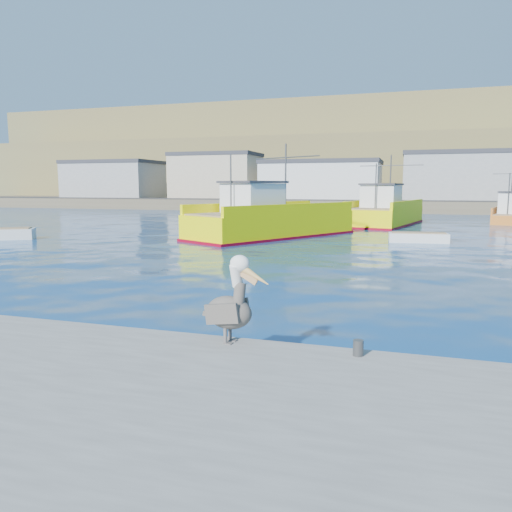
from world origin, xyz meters
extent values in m
plane|color=navy|center=(0.00, 0.00, 0.00)|extent=(260.00, 260.00, 0.00)
cylinder|color=#4C4C4C|center=(3.00, -3.40, 0.65)|extent=(0.20, 0.20, 0.30)
cube|color=brown|center=(0.00, 72.00, 0.80)|extent=(160.00, 30.00, 1.60)
cube|color=brown|center=(0.00, 98.00, 6.00)|extent=(180.00, 40.00, 14.00)
cube|color=brown|center=(0.00, 118.00, 11.00)|extent=(200.00, 40.00, 24.00)
cube|color=#2D2D2D|center=(0.00, 61.00, 1.65)|extent=(150.00, 5.00, 0.10)
cube|color=gray|center=(-48.00, 67.00, 4.60)|extent=(16.00, 10.00, 6.00)
cube|color=#333338|center=(-48.00, 67.00, 7.90)|extent=(16.32, 10.20, 0.60)
cube|color=tan|center=(-28.00, 67.00, 5.10)|extent=(14.00, 9.00, 7.00)
cube|color=#333338|center=(-28.00, 67.00, 8.90)|extent=(14.28, 9.18, 0.60)
cube|color=silver|center=(-10.00, 67.00, 4.35)|extent=(18.00, 11.00, 5.50)
cube|color=#333338|center=(-10.00, 67.00, 7.40)|extent=(18.36, 11.22, 0.60)
cube|color=gray|center=(10.00, 67.00, 4.85)|extent=(15.00, 10.00, 6.50)
cube|color=#333338|center=(10.00, 67.00, 8.40)|extent=(15.30, 10.20, 0.60)
cube|color=#FFF500|center=(-5.76, 22.36, 0.87)|extent=(10.35, 13.93, 1.75)
cube|color=#FFF500|center=(-3.91, 21.35, 2.10)|extent=(6.53, 11.68, 0.70)
cube|color=#FFF500|center=(-7.61, 23.37, 2.10)|extent=(6.53, 11.68, 0.70)
cube|color=maroon|center=(-5.76, 22.36, 0.05)|extent=(10.56, 14.21, 0.25)
cube|color=#8C7251|center=(-5.76, 22.36, 1.80)|extent=(9.78, 13.29, 0.10)
cube|color=white|center=(-6.72, 20.59, 2.85)|extent=(4.36, 4.45, 2.00)
cube|color=#333338|center=(-6.72, 20.59, 3.95)|extent=(4.75, 4.91, 0.15)
cylinder|color=#4C4C4C|center=(-5.12, 23.54, 4.25)|extent=(0.16, 0.16, 5.00)
cylinder|color=#4C4C4C|center=(-7.69, 18.82, 3.75)|extent=(0.14, 0.14, 4.00)
cylinder|color=#4C4C4C|center=(-5.12, 23.54, 5.75)|extent=(5.54, 3.07, 0.08)
cube|color=#FFF500|center=(1.52, 36.56, 0.82)|extent=(6.83, 13.20, 1.63)
cube|color=#FFF500|center=(3.52, 36.14, 1.98)|extent=(2.78, 12.11, 0.70)
cube|color=#FFF500|center=(-0.48, 36.98, 1.98)|extent=(2.78, 12.11, 0.70)
cube|color=maroon|center=(1.52, 36.56, 0.05)|extent=(6.97, 13.46, 0.25)
cube|color=#8C7251|center=(1.52, 36.56, 1.68)|extent=(6.39, 12.63, 0.10)
cube|color=white|center=(1.13, 34.71, 2.73)|extent=(3.62, 3.70, 2.00)
cube|color=#333338|center=(1.13, 34.71, 3.83)|extent=(3.91, 4.11, 0.15)
cylinder|color=#4C4C4C|center=(1.78, 37.79, 4.13)|extent=(0.14, 0.14, 5.00)
cylinder|color=#4C4C4C|center=(0.75, 32.87, 3.63)|extent=(0.12, 0.12, 4.00)
cylinder|color=#4C4C4C|center=(1.78, 37.79, 5.63)|extent=(5.97, 1.33, 0.08)
cube|color=orange|center=(13.14, 42.19, 0.45)|extent=(4.24, 7.34, 0.90)
cube|color=orange|center=(11.97, 42.50, 1.25)|extent=(1.85, 6.59, 0.70)
cube|color=#8C7251|center=(13.14, 42.19, 0.95)|extent=(3.97, 7.02, 0.10)
cube|color=white|center=(12.88, 41.19, 2.00)|extent=(2.19, 2.13, 2.00)
cube|color=#333338|center=(12.88, 41.19, 3.10)|extent=(2.37, 2.36, 0.15)
cylinder|color=#4C4C4C|center=(13.32, 42.86, 3.40)|extent=(0.15, 0.15, 5.00)
cylinder|color=#4C4C4C|center=(12.62, 40.19, 2.90)|extent=(0.12, 0.12, 4.00)
cube|color=silver|center=(4.35, 21.65, 0.23)|extent=(3.84, 1.63, 0.75)
cube|color=#8C7251|center=(4.35, 21.65, 0.64)|extent=(3.45, 1.32, 0.07)
cylinder|color=#595451|center=(0.35, -3.45, 0.67)|extent=(0.09, 0.09, 0.34)
cube|color=#595451|center=(0.41, -3.45, 0.51)|extent=(0.18, 0.16, 0.02)
cylinder|color=#595451|center=(0.37, -3.23, 0.67)|extent=(0.09, 0.09, 0.34)
cube|color=#595451|center=(0.43, -3.24, 0.51)|extent=(0.18, 0.16, 0.02)
ellipsoid|color=#38332D|center=(0.39, -3.34, 1.12)|extent=(1.05, 0.69, 0.68)
cube|color=#38332D|center=(0.33, -3.60, 1.15)|extent=(0.77, 0.15, 0.50)
cube|color=#38332D|center=(0.38, -3.08, 1.15)|extent=(0.77, 0.15, 0.50)
cube|color=#38332D|center=(-0.04, -3.30, 1.04)|extent=(0.28, 0.21, 0.14)
cylinder|color=#38332D|center=(0.62, -3.37, 1.49)|extent=(0.27, 0.38, 0.54)
cylinder|color=white|center=(0.56, -3.36, 1.90)|extent=(0.25, 0.37, 0.51)
ellipsoid|color=white|center=(0.64, -3.37, 2.15)|extent=(0.43, 0.35, 0.34)
cone|color=gold|center=(0.94, -3.40, 1.93)|extent=(0.70, 0.24, 0.47)
cube|color=tan|center=(0.82, -3.39, 1.88)|extent=(0.42, 0.10, 0.30)
camera|label=1|loc=(3.85, -12.61, 3.67)|focal=35.00mm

